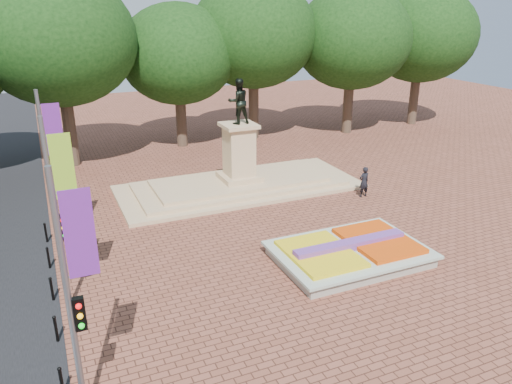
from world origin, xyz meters
The scene contains 7 objects.
ground centered at (0.00, 0.00, 0.00)m, with size 90.00×90.00×0.00m, color brown.
flower_bed centered at (1.03, -2.00, 0.38)m, with size 6.30×4.30×0.91m.
monument centered at (0.00, 8.00, 0.88)m, with size 14.00×6.00×6.40m.
tree_row_back centered at (2.33, 18.00, 6.67)m, with size 44.80×8.80×10.43m.
banner_poles centered at (-10.08, -1.31, 3.88)m, with size 0.88×11.17×7.00m.
bollard_row centered at (-10.70, -1.50, 0.53)m, with size 0.12×13.12×0.98m.
pedestrian centered at (5.91, 4.00, 0.88)m, with size 0.64×0.42×1.76m, color black.
Camera 1 is at (-10.20, -17.62, 10.28)m, focal length 35.00 mm.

